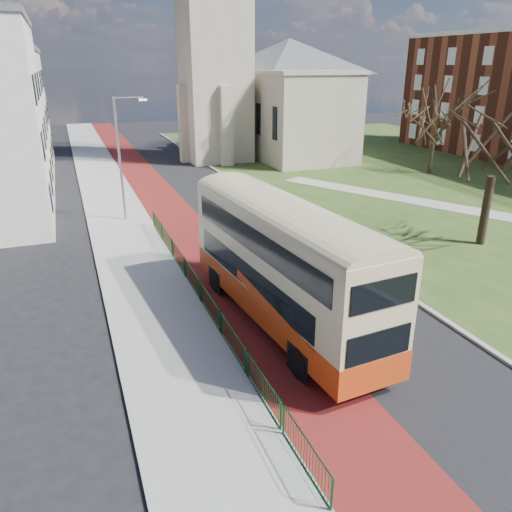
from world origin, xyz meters
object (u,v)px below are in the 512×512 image
litter_bin (411,264)px  bus (283,259)px  winter_tree_near (501,118)px  winter_tree_far (435,119)px  streetlamp (122,153)px

litter_bin → bus: bearing=-163.3°
winter_tree_near → litter_bin: size_ratio=11.82×
winter_tree_near → winter_tree_far: (10.60, 17.87, -2.06)m
litter_bin → winter_tree_near: bearing=18.1°
streetlamp → winter_tree_far: bearing=10.7°
streetlamp → litter_bin: 19.46m
streetlamp → bus: bearing=-76.5°
streetlamp → bus: (4.07, -16.94, -1.75)m
bus → winter_tree_far: (25.49, 22.52, 2.35)m
bus → litter_bin: bus is taller
bus → winter_tree_near: bearing=12.2°
bus → winter_tree_near: 16.20m
bus → winter_tree_far: size_ratio=1.63×
winter_tree_near → winter_tree_far: winter_tree_near is taller
streetlamp → winter_tree_near: size_ratio=0.77×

